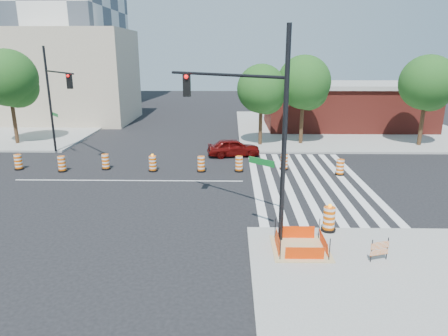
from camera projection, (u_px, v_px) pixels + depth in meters
The scene contains 25 objects.
ground at pixel (129, 181), 24.43m from camera, with size 120.00×120.00×0.00m, color black.
sidewalk_ne at pixel (344, 127), 41.39m from camera, with size 22.00×22.00×0.15m, color gray.
sidewalk_nw at pixel (1, 126), 42.02m from camera, with size 22.00×22.00×0.15m, color gray.
crosswalk_east at pixel (308, 181), 24.24m from camera, with size 6.75×13.50×0.01m.
lane_centerline at pixel (129, 180), 24.43m from camera, with size 14.00×0.12×0.01m, color silver.
excavation_pit at pixel (300, 247), 15.57m from camera, with size 2.20×2.20×0.90m.
brick_storefront at pixel (346, 106), 40.76m from camera, with size 16.50×8.50×4.60m.
beige_midrise at pixel (67, 76), 44.39m from camera, with size 14.00×10.00×10.00m, color #B8A58C.
red_coupe at pixel (234, 147), 30.04m from camera, with size 1.58×3.93×1.34m, color #510806.
signal_pole_se at pixel (249, 115), 16.03m from camera, with size 4.90×4.27×8.40m.
signal_pole_nw at pixel (55, 92), 28.66m from camera, with size 3.90×4.68×7.88m.
pit_drum at pixel (329, 220), 17.06m from camera, with size 0.63×0.63×1.23m.
barricade at pixel (380, 249), 14.58m from camera, with size 0.73×0.26×0.89m.
tree_north_b at pixel (9, 81), 32.58m from camera, with size 4.64×4.64×7.89m.
tree_north_c at pixel (262, 92), 32.30m from camera, with size 3.95×3.95×6.71m.
tree_north_d at pixel (304, 85), 32.62m from camera, with size 4.36×4.36×7.41m.
tree_north_e at pixel (427, 86), 31.91m from camera, with size 4.37×4.37×7.44m.
median_drum_1 at pixel (18, 163), 26.64m from camera, with size 0.60×0.60×1.02m.
median_drum_2 at pixel (62, 164), 26.18m from camera, with size 0.60×0.60×1.02m.
median_drum_3 at pixel (106, 162), 26.69m from camera, with size 0.60×0.60×1.02m.
median_drum_4 at pixel (153, 164), 26.25m from camera, with size 0.60×0.60×1.18m.
median_drum_5 at pixel (201, 164), 26.17m from camera, with size 0.60×0.60×1.02m.
median_drum_6 at pixel (239, 164), 26.19m from camera, with size 0.60×0.60×1.02m.
median_drum_7 at pixel (284, 163), 26.63m from camera, with size 0.60×0.60×1.02m.
median_drum_8 at pixel (340, 168), 25.42m from camera, with size 0.60×0.60×1.02m.
Camera 1 is at (6.27, -23.15, 7.53)m, focal length 32.00 mm.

